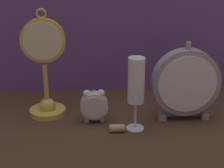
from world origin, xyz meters
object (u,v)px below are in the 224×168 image
object	(u,v)px
alarm_clock_twin_bell	(94,104)
champagne_flute	(136,85)
mantel_clock_silver	(186,83)
wine_cork	(117,128)
pocket_watch_on_stand	(45,74)

from	to	relation	value
alarm_clock_twin_bell	champagne_flute	world-z (taller)	champagne_flute
alarm_clock_twin_bell	mantel_clock_silver	distance (m)	0.27
champagne_flute	wine_cork	bearing A→B (deg)	-163.70
alarm_clock_twin_bell	wine_cork	size ratio (longest dim) A/B	2.38
pocket_watch_on_stand	wine_cork	bearing A→B (deg)	-32.20
mantel_clock_silver	alarm_clock_twin_bell	bearing A→B (deg)	-179.26
mantel_clock_silver	champagne_flute	bearing A→B (deg)	-160.69
alarm_clock_twin_bell	pocket_watch_on_stand	bearing A→B (deg)	155.97
champagne_flute	wine_cork	size ratio (longest dim) A/B	4.94
alarm_clock_twin_bell	mantel_clock_silver	size ratio (longest dim) A/B	0.43
pocket_watch_on_stand	mantel_clock_silver	bearing A→B (deg)	-8.38
pocket_watch_on_stand	mantel_clock_silver	world-z (taller)	pocket_watch_on_stand
mantel_clock_silver	pocket_watch_on_stand	bearing A→B (deg)	171.62
mantel_clock_silver	wine_cork	distance (m)	0.24
mantel_clock_silver	wine_cork	bearing A→B (deg)	-161.46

